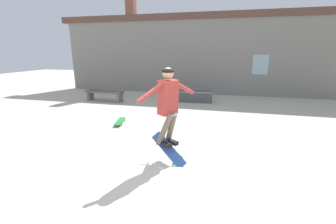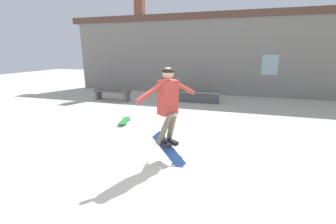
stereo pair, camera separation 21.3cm
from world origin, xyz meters
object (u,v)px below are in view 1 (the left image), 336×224
object	(u,v)px
skater	(168,100)
skateboard_resting	(120,121)
skate_ledge	(188,96)
skateboard_flipping	(169,150)
park_bench	(105,93)

from	to	relation	value
skater	skateboard_resting	bearing A→B (deg)	169.33
skate_ledge	skateboard_flipping	world-z (taller)	skateboard_flipping
park_bench	skateboard_flipping	world-z (taller)	skateboard_flipping
skater	skateboard_resting	xyz separation A→B (m)	(-1.96, 1.93, -1.14)
park_bench	skateboard_resting	world-z (taller)	park_bench
skateboard_flipping	skater	bearing A→B (deg)	141.02
skater	park_bench	bearing A→B (deg)	164.21
skate_ledge	skateboard_resting	size ratio (longest dim) A/B	2.67
skater	skateboard_resting	distance (m)	2.98
park_bench	skateboard_flipping	xyz separation A→B (m)	(4.02, -4.78, -0.08)
skate_ledge	skateboard_resting	bearing A→B (deg)	-115.17
park_bench	skateboard_flipping	size ratio (longest dim) A/B	2.30
park_bench	skateboard_resting	bearing A→B (deg)	-49.96
skate_ledge	skater	distance (m)	5.59
park_bench	skater	size ratio (longest dim) A/B	1.17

